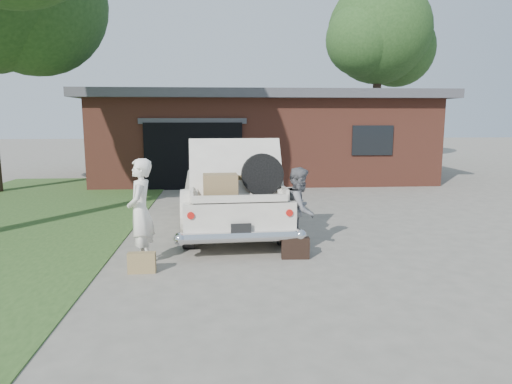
{
  "coord_description": "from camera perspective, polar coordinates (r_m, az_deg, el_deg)",
  "views": [
    {
      "loc": [
        -0.59,
        -7.11,
        2.37
      ],
      "look_at": [
        0.0,
        0.6,
        1.1
      ],
      "focal_mm": 32.0,
      "sensor_mm": 36.0,
      "label": 1
    }
  ],
  "objects": [
    {
      "name": "ground",
      "position": [
        7.52,
        0.35,
        -9.04
      ],
      "size": [
        90.0,
        90.0,
        0.0
      ],
      "primitive_type": "plane",
      "color": "gray",
      "rests_on": "ground"
    },
    {
      "name": "house",
      "position": [
        18.67,
        0.48,
        7.19
      ],
      "size": [
        12.8,
        7.8,
        3.3
      ],
      "color": "brown",
      "rests_on": "ground"
    },
    {
      "name": "tree_right",
      "position": [
        25.9,
        15.31,
        18.11
      ],
      "size": [
        6.14,
        5.34,
        9.42
      ],
      "color": "#38281E",
      "rests_on": "ground"
    },
    {
      "name": "sedan",
      "position": [
        9.99,
        -3.26,
        0.04
      ],
      "size": [
        2.26,
        5.25,
        1.98
      ],
      "rotation": [
        0.0,
        0.0,
        0.05
      ],
      "color": "silver",
      "rests_on": "ground"
    },
    {
      "name": "woman_left",
      "position": [
        7.61,
        -14.24,
        -2.41
      ],
      "size": [
        0.42,
        0.63,
        1.72
      ],
      "primitive_type": "imported",
      "rotation": [
        0.0,
        0.0,
        -1.58
      ],
      "color": "white",
      "rests_on": "ground"
    },
    {
      "name": "woman_right",
      "position": [
        8.11,
        5.47,
        -2.21
      ],
      "size": [
        0.81,
        0.9,
        1.51
      ],
      "primitive_type": "imported",
      "rotation": [
        0.0,
        0.0,
        1.17
      ],
      "color": "slate",
      "rests_on": "ground"
    },
    {
      "name": "suitcase_left",
      "position": [
        7.3,
        -14.08,
        -8.56
      ],
      "size": [
        0.42,
        0.14,
        0.33
      ],
      "primitive_type": "cube",
      "rotation": [
        0.0,
        0.0,
        0.01
      ],
      "color": "#9A7F4E",
      "rests_on": "ground"
    },
    {
      "name": "suitcase_right",
      "position": [
        7.81,
        4.94,
        -7.0
      ],
      "size": [
        0.48,
        0.17,
        0.36
      ],
      "primitive_type": "cube",
      "rotation": [
        0.0,
        0.0,
        -0.04
      ],
      "color": "black",
      "rests_on": "ground"
    }
  ]
}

